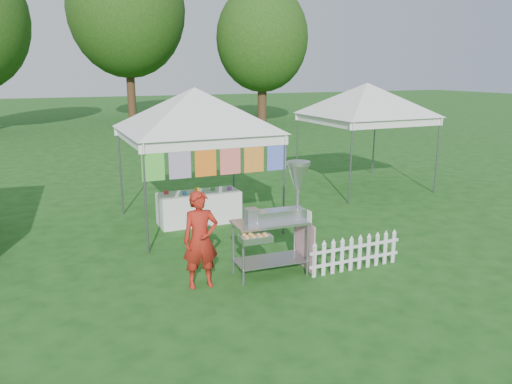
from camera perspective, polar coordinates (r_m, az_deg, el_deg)
name	(u,v)px	position (r m, az deg, el deg)	size (l,w,h in m)	color
ground	(263,282)	(8.22, 0.79, -10.30)	(120.00, 120.00, 0.00)	#1A4513
canopy_main	(194,88)	(10.79, -7.06, 11.74)	(4.24, 4.24, 3.45)	#59595E
canopy_right	(367,83)	(14.64, 12.61, 12.05)	(4.24, 4.24, 3.45)	#59595E
tree_mid	(126,10)	(35.56, -14.59, 19.50)	(7.60, 7.60, 11.52)	#3C2915
tree_right	(262,39)	(31.72, 0.72, 17.12)	(5.60, 5.60, 8.42)	#3C2915
donut_cart	(282,210)	(8.22, 2.99, -2.05)	(1.41, 0.88, 1.90)	gray
vendor	(201,240)	(7.86, -6.36, -5.45)	(0.57, 0.37, 1.55)	#A21E13
picket_fence	(355,254)	(8.78, 11.28, -6.95)	(1.80, 0.03, 0.56)	silver
display_table	(199,208)	(11.25, -6.52, -1.78)	(1.80, 0.70, 0.71)	white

